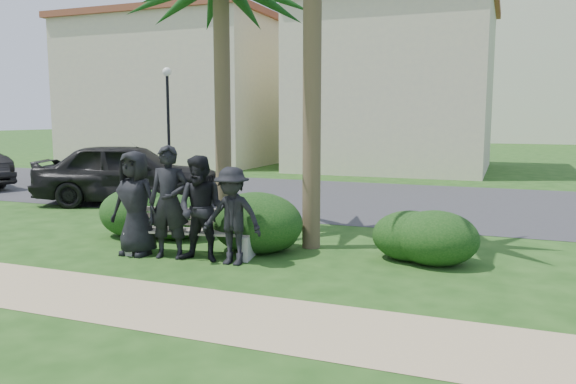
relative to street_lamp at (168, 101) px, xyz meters
name	(u,v)px	position (x,y,z in m)	size (l,w,h in m)	color
ground	(234,270)	(9.00, -12.00, -2.94)	(160.00, 160.00, 0.00)	#1B4112
footpath	(168,306)	(9.00, -13.80, -2.94)	(30.00, 1.60, 0.01)	tan
asphalt_street	(362,199)	(9.00, -4.00, -2.94)	(160.00, 8.00, 0.01)	#2D2D30
stucco_bldg_left	(183,91)	(-3.00, 6.00, 0.72)	(10.40, 8.40, 7.30)	beige
stucco_bldg_right	(395,87)	(8.00, 6.00, 0.72)	(8.40, 8.40, 7.30)	beige
street_lamp	(168,101)	(0.00, 0.00, 0.00)	(0.36, 0.36, 4.29)	black
park_bench	(191,235)	(7.91, -11.44, -2.60)	(2.23, 0.85, 0.75)	#A09486
man_a	(135,203)	(7.03, -11.74, -2.06)	(0.86, 0.56, 1.76)	black
man_b	(169,202)	(7.68, -11.72, -2.01)	(0.68, 0.45, 1.86)	black
man_c	(202,209)	(8.28, -11.72, -2.09)	(0.83, 0.65, 1.71)	black
man_d	(232,216)	(8.83, -11.71, -2.17)	(1.00, 0.57, 1.55)	black
hedge_a	(136,211)	(6.10, -10.48, -2.45)	(1.50, 1.24, 0.98)	black
hedge_b	(173,215)	(6.87, -10.38, -2.51)	(1.34, 1.11, 0.88)	black
hedge_c	(269,231)	(8.99, -10.62, -2.60)	(1.05, 0.87, 0.69)	black
hedge_d	(257,221)	(8.81, -10.77, -2.41)	(1.63, 1.35, 1.07)	black
hedge_e	(436,237)	(11.81, -10.52, -2.50)	(1.35, 1.12, 0.88)	black
hedge_f	(411,234)	(11.40, -10.38, -2.53)	(1.27, 1.05, 0.83)	black
car_a	(129,173)	(3.35, -7.04, -2.12)	(1.95, 4.85, 1.65)	black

